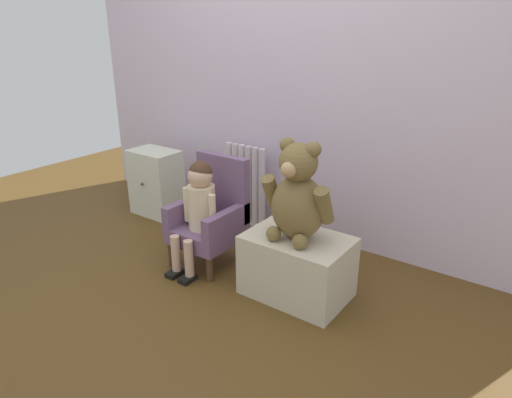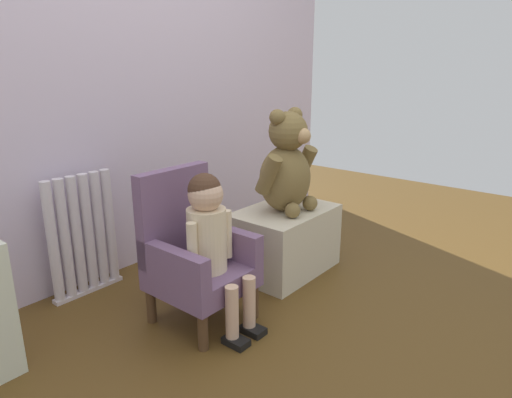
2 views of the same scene
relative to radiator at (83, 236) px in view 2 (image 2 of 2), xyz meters
The scene contains 7 objects.
ground_plane 1.22m from the radiator, 74.39° to the right, with size 6.00×6.00×0.00m, color #533916.
back_wall 0.96m from the radiator, 21.40° to the left, with size 3.80×0.05×2.40m, color silver.
radiator is the anchor object (origin of this frame).
child_armchair 0.63m from the radiator, 72.60° to the right, with size 0.39×0.40×0.69m.
child_figure 0.75m from the radiator, 75.21° to the right, with size 0.25×0.35×0.70m.
low_bench 1.06m from the radiator, 36.67° to the right, with size 0.57×0.39×0.36m, color beige.
large_teddy_bear 1.10m from the radiator, 37.27° to the right, with size 0.40×0.28×0.55m.
Camera 2 is at (-1.41, -0.87, 1.13)m, focal length 32.00 mm.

